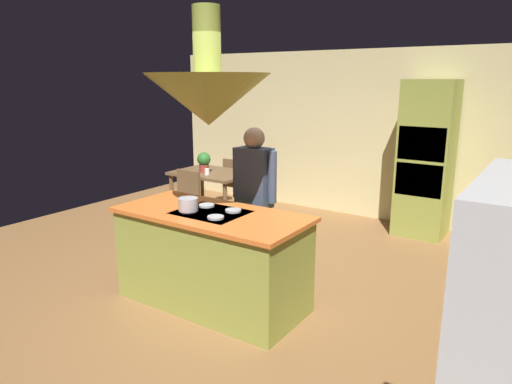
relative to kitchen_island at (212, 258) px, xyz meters
name	(u,v)px	position (x,y,z in m)	size (l,w,h in m)	color
ground	(226,295)	(0.00, 0.20, -0.46)	(8.16, 8.16, 0.00)	olive
wall_back	(361,135)	(0.00, 3.65, 0.81)	(6.80, 0.10, 2.55)	beige
kitchen_island	(212,258)	(0.00, 0.00, 0.00)	(1.84, 0.85, 0.94)	#939E42
oven_tower	(426,159)	(1.10, 3.24, 0.59)	(0.66, 0.62, 2.11)	#939E42
dining_table	(212,179)	(-1.70, 2.10, 0.20)	(1.14, 0.83, 0.76)	brown
person_at_island	(254,195)	(0.01, 0.70, 0.48)	(0.53, 0.22, 1.64)	tan
range_hood	(208,96)	(0.00, 0.00, 1.51)	(1.10, 1.10, 1.00)	#939E42
pendant_light_over_table	(211,97)	(-1.70, 2.10, 1.40)	(0.32, 0.32, 0.82)	beige
chair_facing_island	(184,197)	(-1.70, 1.46, 0.04)	(0.40, 0.40, 0.87)	brown
chair_by_back_wall	(237,181)	(-1.70, 2.74, 0.04)	(0.40, 0.40, 0.87)	brown
potted_plant_on_table	(204,161)	(-1.78, 2.01, 0.47)	(0.20, 0.20, 0.30)	#99382D
cup_on_table	(207,172)	(-1.63, 1.89, 0.34)	(0.07, 0.07, 0.09)	white
cooking_pot_on_cooktop	(188,204)	(-0.16, -0.13, 0.53)	(0.18, 0.18, 0.12)	#B2B2B7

